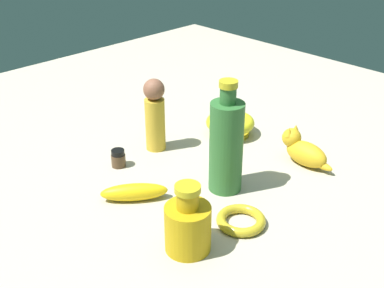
% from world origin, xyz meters
% --- Properties ---
extents(ground, '(2.00, 2.00, 0.00)m').
position_xyz_m(ground, '(0.00, 0.00, 0.00)').
color(ground, '#BCB29E').
extents(nail_polish_jar, '(0.04, 0.04, 0.05)m').
position_xyz_m(nail_polish_jar, '(0.13, -0.13, 0.02)').
color(nail_polish_jar, brown).
rests_on(nail_polish_jar, ground).
extents(person_figure_adult, '(0.07, 0.07, 0.20)m').
position_xyz_m(person_figure_adult, '(-0.00, -0.14, 0.10)').
color(person_figure_adult, gold).
rests_on(person_figure_adult, ground).
extents(bottle_tall, '(0.08, 0.08, 0.27)m').
position_xyz_m(bottle_tall, '(0.01, 0.12, 0.12)').
color(bottle_tall, '#306C32').
rests_on(bottle_tall, ground).
extents(bangle, '(0.10, 0.10, 0.02)m').
position_xyz_m(bangle, '(0.09, 0.24, 0.01)').
color(bangle, gold).
rests_on(bangle, ground).
extents(cat_figurine, '(0.06, 0.15, 0.09)m').
position_xyz_m(cat_figurine, '(-0.22, 0.18, 0.04)').
color(cat_figurine, gold).
rests_on(cat_figurine, ground).
extents(bottle_short, '(0.09, 0.09, 0.15)m').
position_xyz_m(bottle_short, '(0.23, 0.22, 0.06)').
color(bottle_short, '#C59A11').
rests_on(bottle_short, ground).
extents(bowl, '(0.14, 0.14, 0.05)m').
position_xyz_m(bowl, '(-0.21, -0.05, 0.03)').
color(bowl, gold).
rests_on(bowl, ground).
extents(banana, '(0.15, 0.13, 0.04)m').
position_xyz_m(banana, '(0.20, 0.01, 0.02)').
color(banana, yellow).
rests_on(banana, ground).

